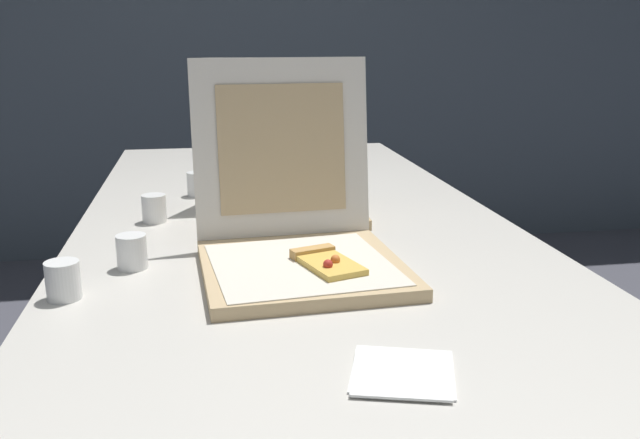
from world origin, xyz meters
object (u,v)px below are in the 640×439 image
cup_white_near_left (63,280)px  table (298,248)px  pizza_box_front (299,239)px  pizza_box_middle (282,189)px  napkin_pile (402,373)px  cup_white_near_center (132,252)px  cup_white_far (198,184)px  cup_white_mid (154,208)px

cup_white_near_left → table: bearing=39.4°
pizza_box_front → pizza_box_middle: size_ratio=1.17×
pizza_box_front → napkin_pile: bearing=-83.8°
cup_white_near_center → cup_white_far: (0.11, 0.54, 0.00)m
cup_white_mid → table: bearing=-17.8°
pizza_box_front → cup_white_far: bearing=103.5°
pizza_box_front → napkin_pile: (0.07, -0.41, -0.05)m
pizza_box_front → cup_white_near_center: size_ratio=6.67×
table → cup_white_near_center: 0.39m
cup_white_near_left → napkin_pile: size_ratio=0.38×
pizza_box_front → cup_white_near_left: (-0.38, -0.08, -0.02)m
cup_white_near_center → cup_white_mid: (0.02, 0.30, 0.00)m
pizza_box_front → cup_white_far: 0.61m
table → cup_white_near_left: cup_white_near_left is taller
cup_white_far → napkin_pile: (0.24, -0.99, -0.03)m
cup_white_near_center → cup_white_mid: bearing=86.4°
pizza_box_middle → cup_white_far: bearing=136.4°
table → napkin_pile: size_ratio=13.59×
cup_white_far → cup_white_mid: size_ratio=1.00×
cup_white_near_center → cup_white_far: bearing=78.3°
cup_white_near_center → napkin_pile: 0.57m
napkin_pile → cup_white_mid: bearing=113.9°
pizza_box_front → cup_white_far: pizza_box_front is taller
pizza_box_front → cup_white_near_left: size_ratio=6.67×
table → pizza_box_middle: (-0.02, 0.14, 0.10)m
cup_white_near_center → cup_white_far: 0.55m
napkin_pile → cup_white_far: bearing=103.7°
pizza_box_middle → cup_white_near_left: (-0.39, -0.48, -0.02)m
cup_white_far → pizza_box_middle: bearing=-44.2°
pizza_box_middle → cup_white_near_center: pizza_box_middle is taller
pizza_box_front → napkin_pile: pizza_box_front is taller
table → cup_white_far: cup_white_far is taller
cup_white_near_center → cup_white_far: size_ratio=1.00×
pizza_box_middle → napkin_pile: bearing=-85.8°
table → cup_white_near_left: 0.54m
pizza_box_middle → pizza_box_front: bearing=-91.8°
pizza_box_front → table: bearing=79.3°
pizza_box_middle → cup_white_mid: (-0.28, -0.05, -0.02)m
cup_white_near_left → napkin_pile: bearing=-36.0°
cup_white_mid → pizza_box_front: bearing=-52.5°
pizza_box_middle → cup_white_far: pizza_box_middle is taller
cup_white_far → napkin_pile: bearing=-76.3°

